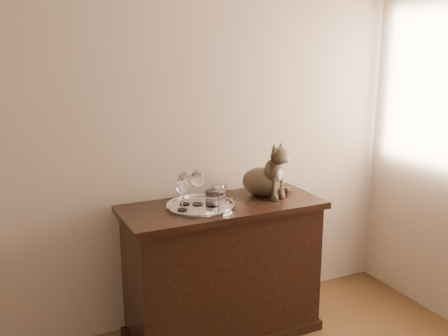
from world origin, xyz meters
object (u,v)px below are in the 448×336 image
at_px(wine_glass_d, 198,187).
at_px(cat, 262,168).
at_px(wine_glass_c, 182,194).
at_px(wine_glass_a, 184,188).
at_px(tray, 201,206).
at_px(sideboard, 223,270).
at_px(tumbler_a, 212,198).
at_px(tumbler_c, 219,195).

xyz_separation_m(wine_glass_d, cat, (0.45, 0.03, 0.06)).
height_order(wine_glass_c, wine_glass_d, wine_glass_d).
bearing_deg(wine_glass_a, wine_glass_c, -118.16).
xyz_separation_m(tray, cat, (0.44, 0.06, 0.17)).
height_order(tray, wine_glass_d, wine_glass_d).
bearing_deg(cat, wine_glass_a, 159.68).
distance_m(sideboard, wine_glass_a, 0.57).
height_order(wine_glass_a, wine_glass_d, wine_glass_d).
height_order(wine_glass_c, cat, cat).
height_order(tumbler_a, tumbler_c, tumbler_c).
bearing_deg(cat, tumbler_c, 169.59).
distance_m(sideboard, tray, 0.45).
bearing_deg(wine_glass_a, tray, -39.25).
relative_size(sideboard, wine_glass_a, 6.24).
relative_size(wine_glass_d, tumbler_a, 2.26).
xyz_separation_m(wine_glass_c, cat, (0.56, 0.08, 0.07)).
bearing_deg(tray, wine_glass_a, 140.75).
bearing_deg(tumbler_a, wine_glass_a, 143.78).
relative_size(wine_glass_c, cat, 0.52).
bearing_deg(tumbler_a, wine_glass_c, 177.73).
bearing_deg(tray, cat, 7.35).
bearing_deg(wine_glass_d, tray, -74.23).
bearing_deg(sideboard, tumbler_a, -158.45).
xyz_separation_m(wine_glass_a, wine_glass_c, (-0.05, -0.09, -0.01)).
xyz_separation_m(tumbler_a, tumbler_c, (0.06, 0.04, 0.00)).
xyz_separation_m(wine_glass_d, tumbler_c, (0.12, -0.02, -0.05)).
xyz_separation_m(wine_glass_a, tumbler_a, (0.13, -0.10, -0.05)).
distance_m(tray, tumbler_a, 0.08).
relative_size(tumbler_a, tumbler_c, 0.92).
relative_size(tumbler_a, cat, 0.26).
bearing_deg(wine_glass_c, tray, 12.73).
distance_m(wine_glass_a, tumbler_c, 0.21).
relative_size(sideboard, cat, 3.46).
height_order(sideboard, wine_glass_c, wine_glass_c).
bearing_deg(cat, sideboard, 171.70).
distance_m(sideboard, tumbler_a, 0.49).
xyz_separation_m(wine_glass_c, tumbler_a, (0.18, -0.01, -0.05)).
bearing_deg(tumbler_c, wine_glass_c, -172.37).
xyz_separation_m(wine_glass_c, tumbler_c, (0.24, 0.03, -0.04)).
bearing_deg(wine_glass_a, wine_glass_d, -27.18).
xyz_separation_m(sideboard, wine_glass_c, (-0.26, -0.02, 0.52)).
distance_m(sideboard, wine_glass_d, 0.56).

